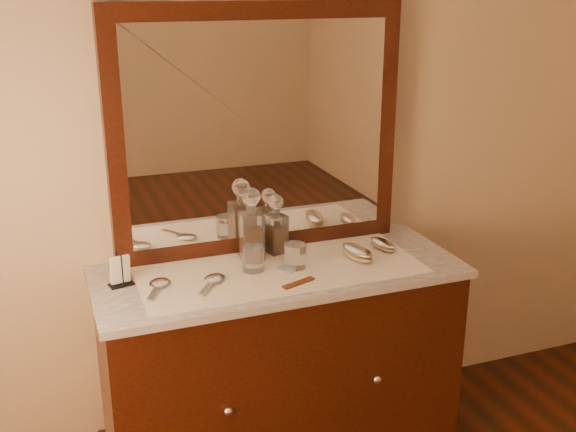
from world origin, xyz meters
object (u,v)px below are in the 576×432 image
Objects in this scene: napkin_rack at (120,272)px; hand_mirror_outer at (159,285)px; dresser_cabinet at (280,366)px; decanter_right at (276,230)px; decanter_left at (252,231)px; comb at (299,283)px; brush_far at (383,244)px; mirror_frame at (258,131)px; pin_dish at (287,269)px; brush_near at (357,253)px; hand_mirror_inner at (213,280)px.

napkin_rack is 0.67× the size of hand_mirror_outer.
dresser_cabinet is 5.64× the size of decanter_right.
decanter_left is 0.12m from decanter_right.
comb is at bearing -94.94° from decanter_right.
mirror_frame is at bearing 156.11° from brush_far.
brush_far is (0.45, 0.07, 0.01)m from pin_dish.
brush_near reaches higher than hand_mirror_inner.
decanter_right reaches higher than comb.
brush_near reaches higher than dresser_cabinet.
hand_mirror_outer is at bearing 177.35° from pin_dish.
hand_mirror_outer is (-0.41, -0.15, -0.11)m from decanter_left.
hand_mirror_outer is at bearing -178.34° from dresser_cabinet.
comb is 0.92× the size of brush_far.
comb is at bearing -20.27° from napkin_rack.
dresser_cabinet is 19.19× the size of pin_dish.
comb is 1.05× the size of napkin_rack.
decanter_right is at bearing 82.69° from pin_dish.
comb is at bearing -91.42° from pin_dish.
dresser_cabinet is 4.73× the size of decanter_left.
dresser_cabinet is 0.53m from hand_mirror_inner.
decanter_left is 1.55× the size of hand_mirror_inner.
mirror_frame is at bearing 58.23° from decanter_left.
hand_mirror_inner is (-0.75, -0.08, -0.01)m from brush_far.
mirror_frame is 0.63m from brush_near.
decanter_left reaches higher than decanter_right.
hand_mirror_outer is (-0.52, -0.17, -0.09)m from decanter_right.
brush_near is at bearing -38.98° from mirror_frame.
napkin_rack is (-0.62, 0.10, 0.04)m from pin_dish.
decanter_left is 1.50× the size of hand_mirror_outer.
decanter_left is 1.56× the size of brush_near.
dresser_cabinet is at bearing 117.59° from pin_dish.
brush_near is at bearing -4.88° from napkin_rack.
pin_dish is 0.52× the size of comb.
hand_mirror_outer is (-0.95, -0.05, -0.01)m from brush_far.
dresser_cabinet is 10.03× the size of comb.
mirror_frame is 6.28× the size of hand_mirror_inner.
dresser_cabinet is at bearing -5.55° from napkin_rack.
decanter_right is 0.34m from brush_near.
napkin_rack is 0.70× the size of brush_near.
decanter_right reaches higher than hand_mirror_inner.
dresser_cabinet is at bearing -175.73° from brush_far.
hand_mirror_inner is (0.20, -0.03, 0.00)m from hand_mirror_outer.
hand_mirror_inner is (-0.30, -0.01, 0.00)m from pin_dish.
comb is (-0.00, -0.13, -0.00)m from pin_dish.
brush_near is (0.33, -0.02, 0.47)m from dresser_cabinet.
pin_dish is at bearing 69.01° from comb.
napkin_rack is at bearing 175.12° from brush_near.
comb is 0.66m from napkin_rack.
decanter_left reaches higher than comb.
decanter_left reaches higher than dresser_cabinet.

